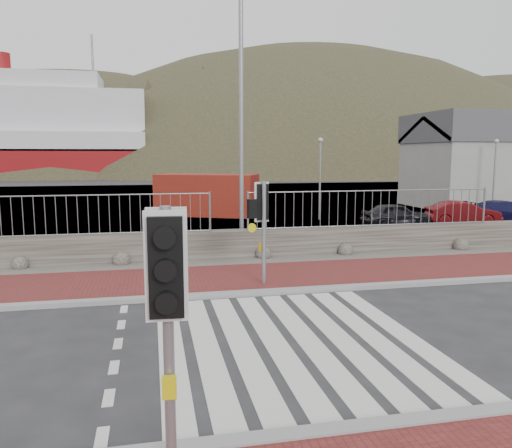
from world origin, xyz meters
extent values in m
plane|color=#28282B|center=(0.00, 0.00, 0.00)|extent=(220.00, 220.00, 0.00)
cube|color=maroon|center=(0.00, 4.50, 0.04)|extent=(40.00, 3.00, 0.08)
cube|color=gray|center=(0.00, -3.00, 0.05)|extent=(40.00, 0.25, 0.12)
cube|color=gray|center=(0.00, 3.00, 0.05)|extent=(40.00, 0.25, 0.12)
cube|color=silver|center=(-2.10, 0.00, 0.01)|extent=(0.42, 5.60, 0.01)
cube|color=silver|center=(-1.50, 0.00, 0.01)|extent=(0.42, 5.60, 0.01)
cube|color=silver|center=(-0.90, 0.00, 0.01)|extent=(0.42, 5.60, 0.01)
cube|color=silver|center=(-0.30, 0.00, 0.01)|extent=(0.42, 5.60, 0.01)
cube|color=silver|center=(0.30, 0.00, 0.01)|extent=(0.42, 5.60, 0.01)
cube|color=silver|center=(0.90, 0.00, 0.01)|extent=(0.42, 5.60, 0.01)
cube|color=silver|center=(1.50, 0.00, 0.01)|extent=(0.42, 5.60, 0.01)
cube|color=silver|center=(2.10, 0.00, 0.01)|extent=(0.42, 5.60, 0.01)
cube|color=#59544C|center=(0.00, 6.50, 0.03)|extent=(40.00, 1.50, 0.06)
cube|color=#413C36|center=(0.00, 7.30, 0.45)|extent=(40.00, 0.60, 0.90)
cylinder|color=gray|center=(-4.80, 7.15, 2.10)|extent=(8.40, 0.04, 0.04)
cylinder|color=gray|center=(-0.60, 7.15, 1.50)|extent=(0.07, 0.07, 1.20)
cylinder|color=gray|center=(4.80, 7.15, 2.10)|extent=(8.40, 0.04, 0.04)
cylinder|color=gray|center=(0.60, 7.15, 1.50)|extent=(0.07, 0.07, 1.20)
cylinder|color=gray|center=(9.00, 7.15, 1.50)|extent=(0.07, 0.07, 1.20)
cube|color=#4C4C4F|center=(0.00, 27.90, 0.00)|extent=(120.00, 40.00, 0.50)
cube|color=#3F4C54|center=(0.00, 62.90, 0.00)|extent=(220.00, 50.00, 0.05)
cube|color=silver|center=(-18.00, 67.90, 9.00)|extent=(30.00, 12.00, 6.00)
cube|color=silver|center=(-18.00, 67.90, 13.00)|extent=(18.00, 10.00, 2.50)
cylinder|color=maroon|center=(-22.00, 67.90, 15.50)|extent=(2.40, 2.40, 3.00)
cylinder|color=gray|center=(-10.00, 67.90, 17.00)|extent=(0.30, 0.30, 6.00)
cube|color=#9E9E99|center=(20.00, 19.90, 2.00)|extent=(12.00, 6.00, 4.00)
cube|color=#4C4C51|center=(20.00, 19.90, 4.90)|extent=(12.20, 6.20, 1.80)
ellipsoid|color=#2D301D|center=(-15.00, 87.90, -20.00)|extent=(106.40, 68.40, 76.00)
ellipsoid|color=#2D301D|center=(30.00, 87.90, -26.00)|extent=(140.00, 90.00, 100.00)
ellipsoid|color=#2D301D|center=(75.00, 87.90, -20.00)|extent=(112.00, 72.00, 80.00)
cylinder|color=gray|center=(-2.23, -3.41, 1.40)|extent=(0.11, 0.11, 2.80)
cube|color=#CCB90C|center=(-2.23, -3.41, 1.05)|extent=(0.14, 0.09, 0.22)
cube|color=black|center=(-2.23, -3.41, 2.25)|extent=(0.41, 0.26, 1.05)
sphere|color=#0CE53F|center=(-2.23, -3.41, 1.95)|extent=(0.15, 0.15, 0.15)
cylinder|color=gray|center=(0.35, 3.75, 1.32)|extent=(0.10, 0.10, 2.64)
cube|color=#CCB90C|center=(0.35, 3.75, 0.99)|extent=(0.15, 0.11, 0.21)
cube|color=black|center=(0.35, 3.75, 2.12)|extent=(0.42, 0.31, 0.99)
sphere|color=#0CE53F|center=(0.35, 3.75, 1.84)|extent=(0.14, 0.14, 0.14)
cube|color=black|center=(0.03, 3.67, 1.98)|extent=(0.24, 0.20, 0.47)
cylinder|color=gray|center=(0.57, 8.10, 4.22)|extent=(0.15, 0.15, 8.45)
cube|color=maroon|center=(0.60, 18.90, 1.11)|extent=(5.79, 4.22, 2.23)
imported|color=black|center=(8.64, 12.82, 0.54)|extent=(3.21, 1.37, 1.08)
imported|color=#5D0D10|center=(12.06, 12.79, 0.55)|extent=(3.51, 1.87, 1.10)
imported|color=#14143F|center=(14.40, 12.87, 0.54)|extent=(3.78, 1.61, 1.09)
camera|label=1|loc=(-2.35, -8.16, 3.28)|focal=35.00mm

